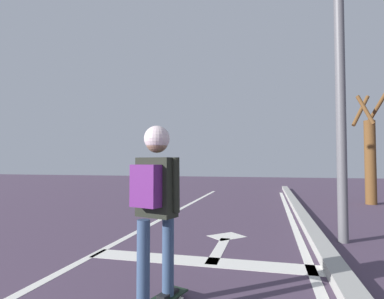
% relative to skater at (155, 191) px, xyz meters
% --- Properties ---
extents(lane_line_center, '(0.12, 20.00, 0.01)m').
position_rel_skater_xyz_m(lane_line_center, '(-1.43, 1.26, -1.04)').
color(lane_line_center, silver).
rests_on(lane_line_center, ground).
extents(lane_line_curbside, '(0.12, 20.00, 0.01)m').
position_rel_skater_xyz_m(lane_line_curbside, '(1.47, 1.26, -1.04)').
color(lane_line_curbside, silver).
rests_on(lane_line_curbside, ground).
extents(stop_bar, '(3.05, 0.40, 0.01)m').
position_rel_skater_xyz_m(stop_bar, '(0.09, 1.43, -1.04)').
color(stop_bar, silver).
rests_on(stop_bar, ground).
extents(lane_arrow_stem, '(0.16, 1.40, 0.01)m').
position_rel_skater_xyz_m(lane_arrow_stem, '(0.25, 2.04, -1.04)').
color(lane_arrow_stem, silver).
rests_on(lane_arrow_stem, ground).
extents(lane_arrow_head, '(0.71, 0.71, 0.01)m').
position_rel_skater_xyz_m(lane_arrow_head, '(0.25, 2.89, -1.04)').
color(lane_arrow_head, silver).
rests_on(lane_arrow_head, ground).
extents(curb_strip, '(0.24, 24.00, 0.14)m').
position_rel_skater_xyz_m(curb_strip, '(1.72, 1.26, -0.97)').
color(curb_strip, '#9E9D97').
rests_on(curb_strip, ground).
extents(skater, '(0.42, 0.59, 1.56)m').
position_rel_skater_xyz_m(skater, '(0.00, 0.00, 0.00)').
color(skater, '#324767').
rests_on(skater, skateboard).
extents(traffic_signal_mast, '(4.95, 0.34, 5.67)m').
position_rel_skater_xyz_m(traffic_signal_mast, '(0.73, 2.93, 3.10)').
color(traffic_signal_mast, '#58575B').
rests_on(traffic_signal_mast, ground).
extents(roadside_tree, '(1.05, 1.00, 3.49)m').
position_rel_skater_xyz_m(roadside_tree, '(4.05, 8.12, 0.49)').
color(roadside_tree, brown).
rests_on(roadside_tree, ground).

